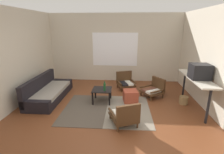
{
  "coord_description": "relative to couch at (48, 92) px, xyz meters",
  "views": [
    {
      "loc": [
        0.36,
        -3.86,
        2.2
      ],
      "look_at": [
        0.03,
        0.79,
        0.81
      ],
      "focal_mm": 27.24,
      "sensor_mm": 36.0,
      "label": 1
    }
  ],
  "objects": [
    {
      "name": "armchair_corner",
      "position": [
        3.36,
        0.38,
        0.06
      ],
      "size": [
        0.79,
        0.79,
        0.61
      ],
      "color": "#472D19",
      "rests_on": "ground"
    },
    {
      "name": "clay_vase",
      "position": [
        4.32,
        -0.06,
        0.8
      ],
      "size": [
        0.24,
        0.24,
        0.32
      ],
      "color": "brown",
      "rests_on": "console_shelf"
    },
    {
      "name": "side_wall_right",
      "position": [
        4.66,
        -0.68,
        1.14
      ],
      "size": [
        0.12,
        6.6,
        2.7
      ],
      "primitive_type": "cube",
      "color": "beige",
      "rests_on": "ground"
    },
    {
      "name": "ottoman_orange",
      "position": [
        2.58,
        -0.08,
        -0.03
      ],
      "size": [
        0.47,
        0.47,
        0.36
      ],
      "primitive_type": "cube",
      "rotation": [
        0.0,
        0.0,
        0.15
      ],
      "color": "#993D28",
      "rests_on": "ground"
    },
    {
      "name": "area_rug",
      "position": [
        1.92,
        -0.63,
        -0.21
      ],
      "size": [
        2.36,
        1.86,
        0.01
      ],
      "color": "#4C4238",
      "rests_on": "ground"
    },
    {
      "name": "armchair_striped_foreground",
      "position": [
        2.41,
        -1.38,
        0.04
      ],
      "size": [
        0.75,
        0.8,
        0.61
      ],
      "color": "#472D19",
      "rests_on": "ground"
    },
    {
      "name": "crt_television",
      "position": [
        4.32,
        -0.48,
        0.87
      ],
      "size": [
        0.47,
        0.42,
        0.39
      ],
      "color": "black",
      "rests_on": "console_shelf"
    },
    {
      "name": "ground_plane",
      "position": [
        2.0,
        -0.98,
        -0.21
      ],
      "size": [
        7.8,
        7.8,
        0.0
      ],
      "primitive_type": "plane",
      "color": "brown"
    },
    {
      "name": "far_wall_with_window",
      "position": [
        2.0,
        2.08,
        1.14
      ],
      "size": [
        5.6,
        0.13,
        2.7
      ],
      "color": "beige",
      "rests_on": "ground"
    },
    {
      "name": "coffee_table",
      "position": [
        1.73,
        -0.14,
        0.11
      ],
      "size": [
        0.57,
        0.57,
        0.4
      ],
      "color": "black",
      "rests_on": "ground"
    },
    {
      "name": "side_wall_left",
      "position": [
        -0.66,
        -0.68,
        1.14
      ],
      "size": [
        0.12,
        6.6,
        2.7
      ],
      "primitive_type": "cube",
      "color": "beige",
      "rests_on": "ground"
    },
    {
      "name": "couch",
      "position": [
        0.0,
        0.0,
        0.0
      ],
      "size": [
        0.81,
        2.04,
        0.71
      ],
      "color": "black",
      "rests_on": "ground"
    },
    {
      "name": "console_shelf",
      "position": [
        4.32,
        -0.33,
        0.59
      ],
      "size": [
        0.44,
        1.77,
        0.89
      ],
      "color": "beige",
      "rests_on": "ground"
    },
    {
      "name": "wicker_basket",
      "position": [
        4.15,
        -0.11,
        -0.1
      ],
      "size": [
        0.25,
        0.25,
        0.23
      ],
      "primitive_type": "cylinder",
      "color": "olive",
      "rests_on": "ground"
    },
    {
      "name": "glass_bottle",
      "position": [
        1.82,
        -0.24,
        0.31
      ],
      "size": [
        0.07,
        0.07,
        0.28
      ],
      "color": "#194723",
      "rests_on": "coffee_table"
    },
    {
      "name": "armchair_by_window",
      "position": [
        2.44,
        1.11,
        0.05
      ],
      "size": [
        0.73,
        0.71,
        0.6
      ],
      "color": "#472D19",
      "rests_on": "ground"
    }
  ]
}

